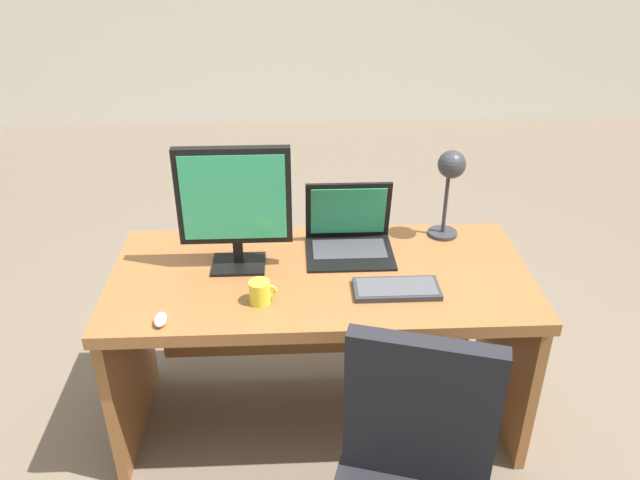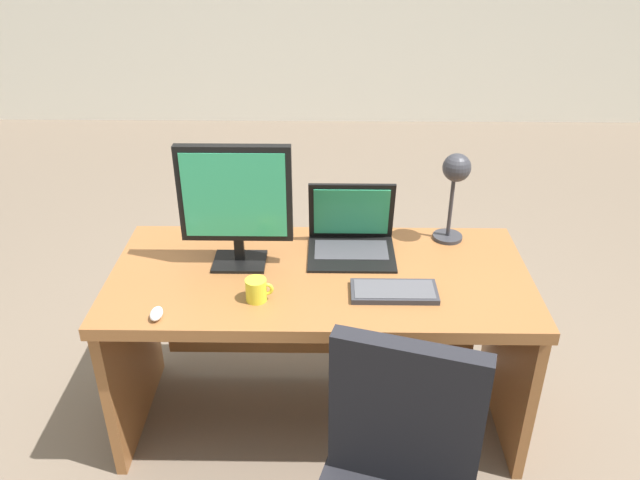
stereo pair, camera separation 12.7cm
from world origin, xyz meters
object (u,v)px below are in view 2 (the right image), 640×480
desk (320,309)px  coffee_mug (257,290)px  laptop (351,229)px  keyboard (394,291)px  mouse (156,314)px  desk_lamp (455,179)px  monitor (235,199)px

desk → coffee_mug: size_ratio=16.00×
laptop → coffee_mug: (-0.34, -0.38, -0.04)m
keyboard → laptop: bearing=113.3°
keyboard → mouse: mouse is taller
keyboard → desk_lamp: bearing=56.6°
keyboard → desk_lamp: desk_lamp is taller
monitor → desk_lamp: 0.85m
desk → coffee_mug: (-0.22, -0.22, 0.24)m
desk → monitor: size_ratio=3.28×
desk → keyboard: size_ratio=5.12×
keyboard → desk: bearing=145.9°
coffee_mug → laptop: bearing=48.1°
monitor → laptop: monitor is taller
desk → mouse: (-0.54, -0.33, 0.21)m
desk → keyboard: bearing=-34.1°
keyboard → coffee_mug: (-0.48, -0.04, 0.03)m
laptop → mouse: (-0.67, -0.49, -0.06)m
desk → desk_lamp: bearing=21.6°
keyboard → coffee_mug: 0.49m
monitor → laptop: bearing=16.8°
coffee_mug → monitor: bearing=110.5°
monitor → keyboard: size_ratio=1.56×
desk → mouse: mouse is taller
desk_lamp → keyboard: bearing=-123.4°
desk_lamp → coffee_mug: size_ratio=3.88×
laptop → mouse: bearing=-143.8°
desk → laptop: laptop is taller
desk_lamp → coffee_mug: desk_lamp is taller
monitor → mouse: monitor is taller
mouse → coffee_mug: (0.33, 0.11, 0.03)m
desk → desk_lamp: desk_lamp is taller
laptop → desk_lamp: desk_lamp is taller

